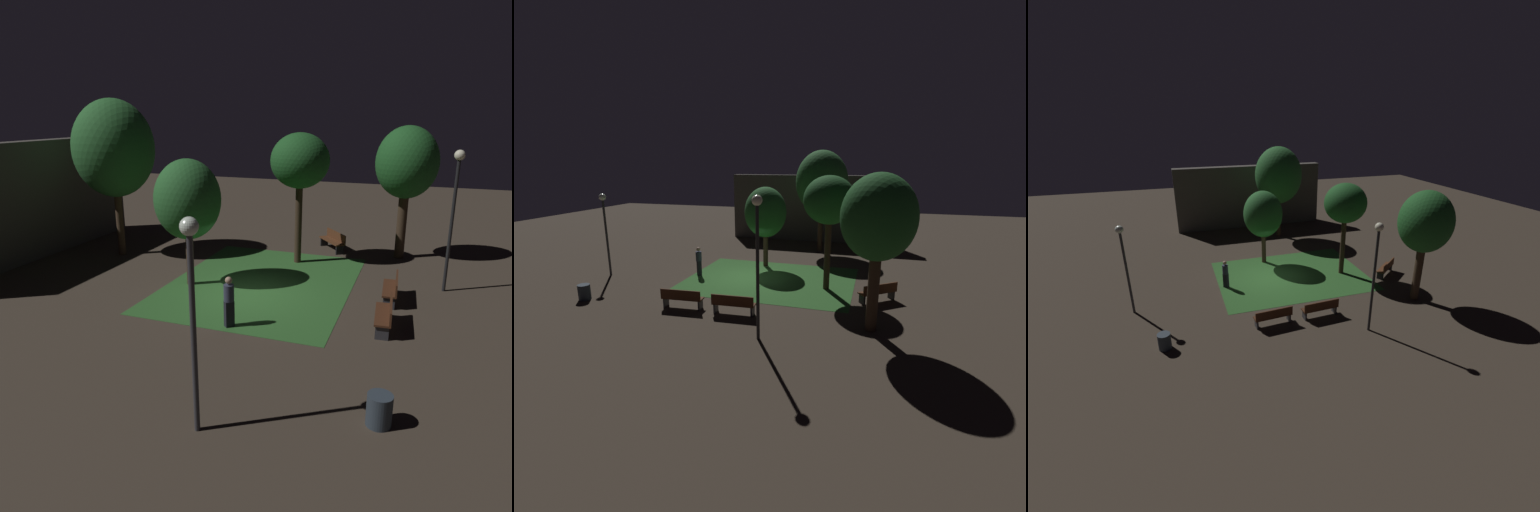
{
  "view_description": "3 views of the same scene",
  "coord_description": "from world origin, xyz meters",
  "views": [
    {
      "loc": [
        -14.87,
        -5.7,
        6.28
      ],
      "look_at": [
        0.85,
        0.02,
        1.22
      ],
      "focal_mm": 33.21,
      "sensor_mm": 36.0,
      "label": 1
    },
    {
      "loc": [
        6.61,
        -17.93,
        6.12
      ],
      "look_at": [
        1.06,
        0.86,
        1.08
      ],
      "focal_mm": 25.68,
      "sensor_mm": 36.0,
      "label": 2
    },
    {
      "loc": [
        -5.0,
        -18.37,
        9.2
      ],
      "look_at": [
        1.2,
        0.88,
        0.93
      ],
      "focal_mm": 24.68,
      "sensor_mm": 36.0,
      "label": 3
    }
  ],
  "objects": [
    {
      "name": "tree_left_canopy",
      "position": [
        2.83,
        7.33,
        4.78
      ],
      "size": [
        3.53,
        3.53,
        6.91
      ],
      "color": "#423021",
      "rests_on": "ground"
    },
    {
      "name": "lamp_post_near_wall",
      "position": [
        2.83,
        -6.62,
        3.41
      ],
      "size": [
        0.36,
        0.36,
        5.1
      ],
      "color": "black",
      "rests_on": "ground"
    },
    {
      "name": "trash_bin",
      "position": [
        -6.0,
        -5.21,
        0.36
      ],
      "size": [
        0.54,
        0.54,
        0.71
      ],
      "primitive_type": "cylinder",
      "color": "#2D3842",
      "rests_on": "ground"
    },
    {
      "name": "bench_lawn_edge",
      "position": [
        6.9,
        -1.72,
        0.48
      ],
      "size": [
        1.71,
        1.49,
        0.88
      ],
      "color": "#512D19",
      "rests_on": "ground"
    },
    {
      "name": "ground_plane",
      "position": [
        0.0,
        0.0,
        0.0
      ],
      "size": [
        60.0,
        60.0,
        0.0
      ],
      "primitive_type": "plane",
      "color": "#3D3328"
    },
    {
      "name": "lamp_post_plaza_east",
      "position": [
        -7.45,
        -1.71,
        3.06
      ],
      "size": [
        0.36,
        0.36,
        4.5
      ],
      "color": "#333338",
      "rests_on": "ground"
    },
    {
      "name": "pedestrian",
      "position": [
        -2.66,
        -0.39,
        0.85
      ],
      "size": [
        0.34,
        0.34,
        1.61
      ],
      "color": "black",
      "rests_on": "ground"
    },
    {
      "name": "tree_near_wall",
      "position": [
        0.31,
        2.47,
        3.25
      ],
      "size": [
        2.46,
        2.46,
        4.74
      ],
      "color": "#38281C",
      "rests_on": "ground"
    },
    {
      "name": "building_wall_backdrop",
      "position": [
        1.27,
        10.75,
        2.57
      ],
      "size": [
        12.19,
        0.8,
        5.13
      ],
      "primitive_type": "cube",
      "color": "#4C4742",
      "rests_on": "ground"
    },
    {
      "name": "grass_lawn",
      "position": [
        1.34,
        -0.06,
        0.01
      ],
      "size": [
        8.79,
        6.73,
        0.01
      ],
      "primitive_type": "cube",
      "color": "#2D6028",
      "rests_on": "ground"
    },
    {
      "name": "tree_back_left",
      "position": [
        4.41,
        -0.63,
        4.33
      ],
      "size": [
        2.46,
        2.46,
        5.54
      ],
      "color": "#38281C",
      "rests_on": "ground"
    },
    {
      "name": "tree_right_canopy",
      "position": [
        6.66,
        -4.77,
        4.19
      ],
      "size": [
        2.66,
        2.66,
        5.8
      ],
      "color": "#38281C",
      "rests_on": "ground"
    },
    {
      "name": "bench_near_trees",
      "position": [
        1.19,
        -4.89,
        0.48
      ],
      "size": [
        1.82,
        0.58,
        0.88
      ],
      "color": "#422314",
      "rests_on": "ground"
    },
    {
      "name": "bench_by_lamp",
      "position": [
        -1.18,
        -4.89,
        0.48
      ],
      "size": [
        1.83,
        0.61,
        0.88
      ],
      "color": "#422314",
      "rests_on": "ground"
    }
  ]
}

